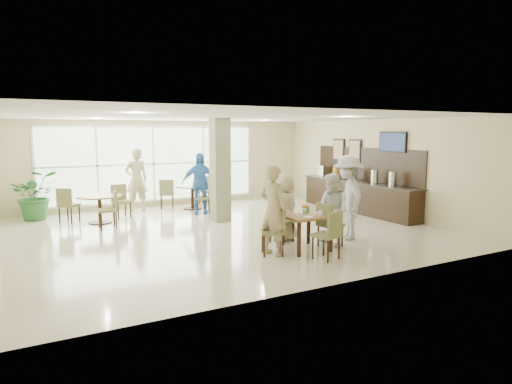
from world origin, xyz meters
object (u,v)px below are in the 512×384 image
adult_a (200,183)px  round_table_left (99,201)px  potted_plant (36,195)px  round_table_right (192,191)px  buffet_counter (358,194)px  teen_standing (348,197)px  teen_far (286,208)px  teen_right (332,210)px  adult_b (217,181)px  adult_standing (136,180)px  teen_left (273,210)px  main_table (304,219)px

adult_a → round_table_left: bearing=-162.1°
potted_plant → adult_a: bearing=-17.1°
round_table_left → adult_a: adult_a is taller
round_table_right → buffet_counter: buffet_counter is taller
teen_standing → adult_a: size_ratio=1.05×
round_table_right → teen_far: bearing=-86.3°
round_table_left → potted_plant: potted_plant is taller
round_table_right → teen_right: bearing=-81.1°
buffet_counter → potted_plant: buffet_counter is taller
buffet_counter → adult_b: size_ratio=2.78×
round_table_right → adult_b: size_ratio=0.63×
round_table_left → teen_standing: teen_standing is taller
buffet_counter → teen_right: bearing=-138.3°
teen_right → adult_b: adult_b is taller
potted_plant → adult_standing: 2.82m
buffet_counter → adult_b: bearing=137.8°
teen_left → buffet_counter: bearing=-75.8°
teen_right → adult_standing: (-2.57, 6.36, 0.19)m
teen_right → adult_b: size_ratio=0.93×
main_table → teen_far: size_ratio=0.62×
buffet_counter → adult_b: 4.53m
teen_right → adult_a: 5.11m
round_table_left → adult_b: 4.05m
round_table_left → teen_far: (3.32, -4.09, 0.17)m
adult_b → adult_standing: bearing=-80.4°
teen_standing → potted_plant: bearing=-113.2°
adult_a → adult_b: 1.44m
teen_standing → adult_a: teen_standing is taller
buffet_counter → teen_right: size_ratio=2.99×
round_table_left → potted_plant: (-1.46, 1.36, 0.11)m
buffet_counter → adult_b: buffet_counter is taller
buffet_counter → teen_standing: bearing=-134.9°
teen_standing → main_table: bearing=-55.2°
round_table_right → buffet_counter: (4.27, -2.93, -0.01)m
buffet_counter → teen_right: (-3.34, -2.97, 0.23)m
round_table_right → adult_standing: (-1.64, 0.46, 0.41)m
potted_plant → teen_left: teen_left is taller
main_table → teen_standing: (1.44, 0.35, 0.31)m
potted_plant → adult_standing: bearing=0.4°
buffet_counter → adult_a: 4.83m
potted_plant → adult_a: 4.55m
teen_far → adult_standing: size_ratio=0.78×
round_table_left → round_table_right: size_ratio=1.09×
round_table_left → adult_a: (2.88, 0.02, 0.33)m
buffet_counter → teen_left: (-4.80, -2.96, 0.35)m
main_table → adult_standing: (-1.86, 6.35, 0.32)m
teen_left → adult_b: 6.17m
teen_left → adult_standing: 6.44m
teen_left → adult_a: (0.42, 4.99, 0.01)m
teen_left → teen_right: bearing=-107.9°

